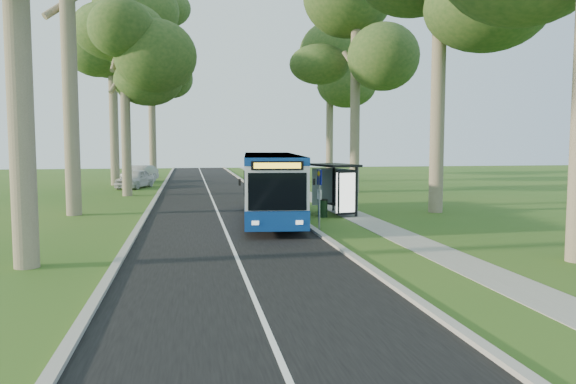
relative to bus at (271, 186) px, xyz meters
name	(u,v)px	position (x,y,z in m)	size (l,w,h in m)	color
ground	(320,235)	(1.20, -4.73, -1.56)	(120.00, 120.00, 0.00)	#2E591B
road	(216,207)	(-2.30, 5.27, -1.55)	(7.00, 100.00, 0.02)	black
kerb_east	(279,205)	(1.20, 5.27, -1.50)	(0.25, 100.00, 0.12)	#9E9B93
kerb_west	(150,208)	(-5.80, 5.27, -1.50)	(0.25, 100.00, 0.12)	#9E9B93
centre_line	(216,207)	(-2.30, 5.27, -1.54)	(0.12, 100.00, 0.01)	white
footpath	(331,205)	(4.20, 5.27, -1.55)	(1.50, 100.00, 0.02)	gray
bus	(271,186)	(0.00, 0.00, 0.00)	(3.53, 11.55, 3.01)	white
bus_stop_sign	(319,192)	(1.50, -3.38, 0.00)	(0.12, 0.35, 2.50)	gray
bus_shelter	(339,179)	(3.49, 0.94, 0.20)	(2.14, 3.18, 2.51)	black
litter_bin	(323,208)	(2.55, 0.38, -1.12)	(0.49, 0.49, 0.86)	black
car_white	(135,179)	(-7.89, 19.82, -0.81)	(1.76, 4.38, 1.49)	silver
car_silver	(140,174)	(-8.05, 26.27, -0.79)	(1.62, 4.65, 1.53)	#9EA1A5
tree_west_c	(124,45)	(-7.80, 13.27, 8.40)	(5.20, 5.20, 13.43)	#7A6B56
tree_west_d	(111,25)	(-9.80, 23.27, 11.64)	(5.20, 5.20, 17.86)	#7A6B56
tree_west_e	(151,52)	(-7.30, 33.27, 11.06)	(5.20, 5.20, 17.07)	#7A6B56
tree_east_c	(356,27)	(8.00, 13.27, 10.08)	(5.20, 5.20, 15.71)	#7A6B56
tree_east_d	(330,69)	(9.20, 25.27, 8.71)	(5.20, 5.20, 13.86)	#7A6B56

